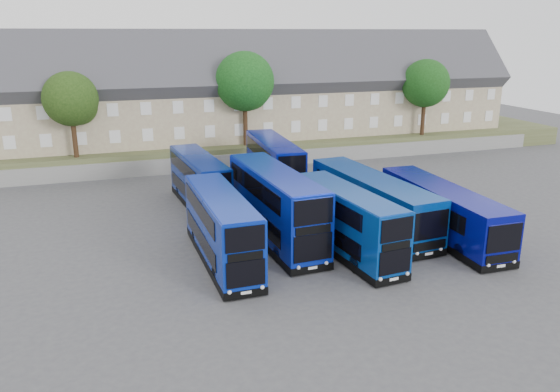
{
  "coord_description": "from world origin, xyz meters",
  "views": [
    {
      "loc": [
        -11.7,
        -26.75,
        12.87
      ],
      "look_at": [
        -0.54,
        6.91,
        2.2
      ],
      "focal_mm": 35.0,
      "sensor_mm": 36.0,
      "label": 1
    }
  ],
  "objects_px": {
    "dd_front_mid": "(276,207)",
    "tree_west": "(72,101)",
    "tree_far": "(437,76)",
    "coach_east_a": "(372,202)",
    "dd_front_left": "(222,230)",
    "tree_east": "(426,85)",
    "tree_mid": "(246,84)"
  },
  "relations": [
    {
      "from": "tree_west",
      "to": "tree_east",
      "type": "relative_size",
      "value": 0.94
    },
    {
      "from": "tree_east",
      "to": "coach_east_a",
      "type": "bearing_deg",
      "value": -129.78
    },
    {
      "from": "dd_front_mid",
      "to": "tree_far",
      "type": "bearing_deg",
      "value": 39.63
    },
    {
      "from": "tree_mid",
      "to": "tree_far",
      "type": "relative_size",
      "value": 1.06
    },
    {
      "from": "dd_front_mid",
      "to": "coach_east_a",
      "type": "relative_size",
      "value": 0.89
    },
    {
      "from": "dd_front_left",
      "to": "tree_east",
      "type": "xyz_separation_m",
      "value": [
        27.77,
        22.83,
        5.4
      ]
    },
    {
      "from": "dd_front_left",
      "to": "coach_east_a",
      "type": "distance_m",
      "value": 11.4
    },
    {
      "from": "dd_front_mid",
      "to": "tree_far",
      "type": "xyz_separation_m",
      "value": [
        29.74,
        27.49,
        5.5
      ]
    },
    {
      "from": "tree_east",
      "to": "tree_far",
      "type": "bearing_deg",
      "value": 49.4
    },
    {
      "from": "tree_east",
      "to": "tree_far",
      "type": "height_order",
      "value": "tree_far"
    },
    {
      "from": "dd_front_left",
      "to": "tree_far",
      "type": "height_order",
      "value": "tree_far"
    },
    {
      "from": "coach_east_a",
      "to": "tree_far",
      "type": "bearing_deg",
      "value": 45.42
    },
    {
      "from": "tree_mid",
      "to": "dd_front_left",
      "type": "bearing_deg",
      "value": -108.41
    },
    {
      "from": "tree_west",
      "to": "tree_far",
      "type": "xyz_separation_m",
      "value": [
        42.0,
        7.0,
        0.68
      ]
    },
    {
      "from": "dd_front_mid",
      "to": "coach_east_a",
      "type": "bearing_deg",
      "value": 0.33
    },
    {
      "from": "dd_front_mid",
      "to": "tree_west",
      "type": "bearing_deg",
      "value": 117.77
    },
    {
      "from": "dd_front_left",
      "to": "dd_front_mid",
      "type": "height_order",
      "value": "dd_front_mid"
    },
    {
      "from": "dd_front_mid",
      "to": "coach_east_a",
      "type": "height_order",
      "value": "dd_front_mid"
    },
    {
      "from": "coach_east_a",
      "to": "dd_front_left",
      "type": "bearing_deg",
      "value": -170.55
    },
    {
      "from": "coach_east_a",
      "to": "tree_far",
      "type": "relative_size",
      "value": 1.5
    },
    {
      "from": "dd_front_left",
      "to": "tree_mid",
      "type": "height_order",
      "value": "tree_mid"
    },
    {
      "from": "tree_west",
      "to": "tree_far",
      "type": "relative_size",
      "value": 0.88
    },
    {
      "from": "tree_east",
      "to": "dd_front_left",
      "type": "bearing_deg",
      "value": -140.57
    },
    {
      "from": "tree_west",
      "to": "tree_east",
      "type": "xyz_separation_m",
      "value": [
        36.0,
        0.0,
        0.34
      ]
    },
    {
      "from": "tree_mid",
      "to": "tree_east",
      "type": "distance_m",
      "value": 20.02
    },
    {
      "from": "dd_front_mid",
      "to": "tree_west",
      "type": "distance_m",
      "value": 24.36
    },
    {
      "from": "tree_mid",
      "to": "tree_east",
      "type": "bearing_deg",
      "value": -1.43
    },
    {
      "from": "coach_east_a",
      "to": "tree_east",
      "type": "distance_m",
      "value": 26.72
    },
    {
      "from": "tree_west",
      "to": "tree_far",
      "type": "distance_m",
      "value": 42.58
    },
    {
      "from": "dd_front_left",
      "to": "tree_mid",
      "type": "relative_size",
      "value": 1.11
    },
    {
      "from": "tree_east",
      "to": "tree_far",
      "type": "distance_m",
      "value": 9.23
    },
    {
      "from": "dd_front_left",
      "to": "tree_west",
      "type": "bearing_deg",
      "value": 108.92
    }
  ]
}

